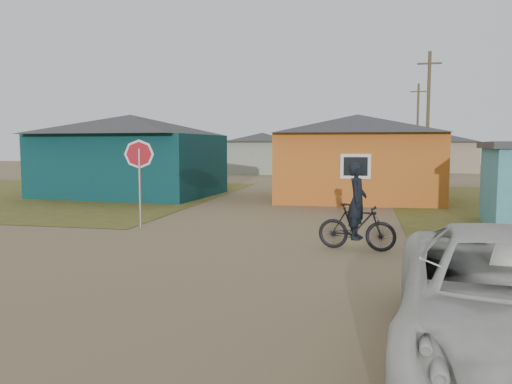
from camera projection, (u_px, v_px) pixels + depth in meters
ground at (218, 270)px, 10.01m from camera, size 120.00×120.00×0.00m
grass_nw at (29, 194)px, 25.60m from camera, size 20.00×18.00×0.00m
house_teal at (131, 154)px, 24.74m from camera, size 8.93×7.08×4.00m
house_yellow at (357, 156)px, 22.92m from camera, size 7.72×6.76×3.90m
house_pale_west at (262, 152)px, 44.18m from camera, size 7.04×6.15×3.60m
house_beige_east at (442, 152)px, 46.66m from camera, size 6.95×6.05×3.60m
house_pale_north at (215, 152)px, 57.55m from camera, size 6.28×5.81×3.40m
utility_pole_near at (428, 118)px, 29.66m from camera, size 1.40×0.20×8.00m
utility_pole_far at (417, 127)px, 45.02m from camera, size 1.40×0.20×8.00m
stop_sign at (139, 164)px, 14.97m from camera, size 0.87×0.11×2.67m
cyclist at (357, 218)px, 11.86m from camera, size 1.91×0.83×2.09m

